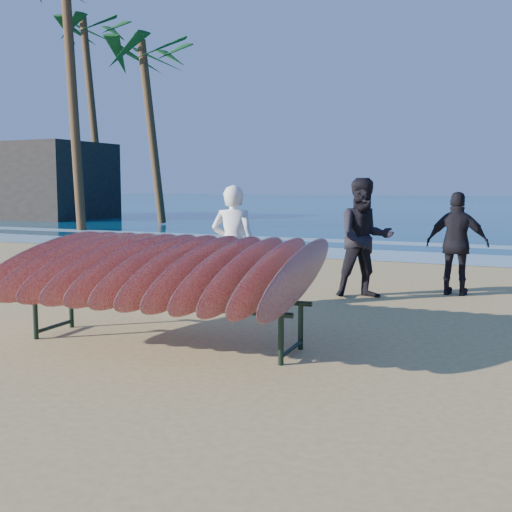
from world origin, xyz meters
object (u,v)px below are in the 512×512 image
object	(u,v)px
building	(25,181)
palm_mid	(151,57)
person_white	(233,246)
person_dark_b	(457,244)
surfboard_rack	(163,270)
person_dark_a	(365,238)
palm_right	(91,33)

from	to	relation	value
building	palm_mid	size ratio (longest dim) A/B	1.09
person_white	person_dark_b	size ratio (longest dim) A/B	1.06
surfboard_rack	building	world-z (taller)	building
person_dark_a	palm_mid	size ratio (longest dim) A/B	0.23
surfboard_rack	palm_right	size ratio (longest dim) A/B	0.33
person_white	person_dark_a	xyz separation A→B (m)	(1.49, 1.56, 0.05)
person_dark_a	building	world-z (taller)	building
person_white	palm_mid	xyz separation A→B (m)	(-12.04, 15.62, 6.36)
person_dark_a	palm_mid	bearing A→B (deg)	101.44
person_white	building	distance (m)	27.97
person_white	person_dark_a	size ratio (longest dim) A/B	0.94
person_white	surfboard_rack	bearing A→B (deg)	85.32
person_white	palm_mid	size ratio (longest dim) A/B	0.22
person_dark_a	person_dark_b	world-z (taller)	person_dark_a
person_dark_a	person_dark_b	distance (m)	1.54
palm_mid	person_dark_b	bearing A→B (deg)	-41.71
surfboard_rack	person_white	world-z (taller)	person_white
person_dark_b	palm_mid	distance (m)	20.83
building	palm_right	bearing A→B (deg)	7.90
person_dark_b	building	distance (m)	28.79
person_dark_b	person_white	bearing A→B (deg)	42.18
person_dark_b	palm_right	bearing A→B (deg)	-37.32
person_white	palm_right	xyz separation A→B (m)	(-17.44, 18.29, 8.44)
palm_right	person_dark_b	bearing A→B (deg)	-38.15
surfboard_rack	palm_mid	world-z (taller)	palm_mid
surfboard_rack	person_white	xyz separation A→B (m)	(-0.30, 2.27, 0.05)
person_dark_b	palm_mid	bearing A→B (deg)	-40.88
building	palm_mid	xyz separation A→B (m)	(9.57, -2.10, 5.28)
person_white	palm_right	distance (m)	26.64
person_white	building	world-z (taller)	building
person_dark_a	palm_mid	world-z (taller)	palm_mid
person_dark_b	palm_right	distance (m)	27.05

